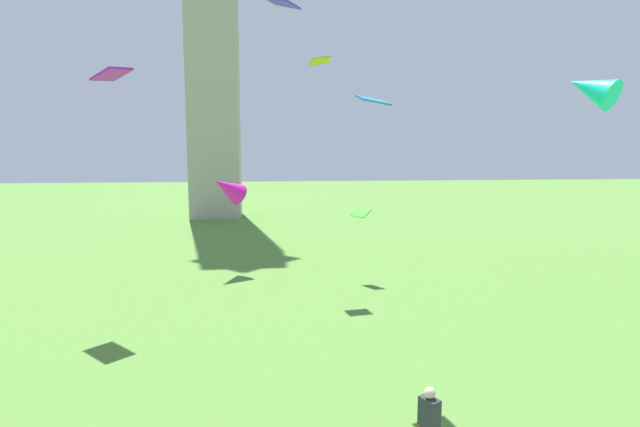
{
  "coord_description": "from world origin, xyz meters",
  "views": [
    {
      "loc": [
        0.44,
        2.17,
        7.17
      ],
      "look_at": [
        2.64,
        21.61,
        4.7
      ],
      "focal_mm": 27.9,
      "sensor_mm": 36.0,
      "label": 1
    }
  ],
  "objects_px": {
    "kite_flying_8": "(320,61)",
    "kite_flying_6": "(361,213)",
    "kite_flying_9": "(228,188)",
    "kite_flying_10": "(373,100)",
    "person_1": "(429,420)",
    "kite_flying_2": "(111,74)",
    "kite_flying_3": "(281,2)",
    "kite_flying_1": "(591,88)"
  },
  "relations": [
    {
      "from": "kite_flying_1",
      "to": "kite_flying_6",
      "type": "xyz_separation_m",
      "value": [
        -9.45,
        5.48,
        -6.22
      ]
    },
    {
      "from": "kite_flying_3",
      "to": "kite_flying_8",
      "type": "bearing_deg",
      "value": 117.94
    },
    {
      "from": "kite_flying_2",
      "to": "kite_flying_1",
      "type": "bearing_deg",
      "value": 40.05
    },
    {
      "from": "kite_flying_6",
      "to": "kite_flying_10",
      "type": "height_order",
      "value": "kite_flying_10"
    },
    {
      "from": "kite_flying_1",
      "to": "kite_flying_10",
      "type": "distance_m",
      "value": 12.44
    },
    {
      "from": "kite_flying_1",
      "to": "kite_flying_10",
      "type": "height_order",
      "value": "kite_flying_1"
    },
    {
      "from": "kite_flying_2",
      "to": "kite_flying_3",
      "type": "distance_m",
      "value": 9.56
    },
    {
      "from": "kite_flying_9",
      "to": "kite_flying_6",
      "type": "bearing_deg",
      "value": 30.81
    },
    {
      "from": "kite_flying_10",
      "to": "kite_flying_9",
      "type": "bearing_deg",
      "value": -80.63
    },
    {
      "from": "kite_flying_9",
      "to": "kite_flying_10",
      "type": "distance_m",
      "value": 15.1
    },
    {
      "from": "person_1",
      "to": "kite_flying_1",
      "type": "xyz_separation_m",
      "value": [
        11.1,
        11.17,
        8.95
      ]
    },
    {
      "from": "kite_flying_1",
      "to": "kite_flying_8",
      "type": "bearing_deg",
      "value": -57.4
    },
    {
      "from": "kite_flying_8",
      "to": "kite_flying_6",
      "type": "bearing_deg",
      "value": 164.48
    },
    {
      "from": "kite_flying_1",
      "to": "kite_flying_9",
      "type": "distance_m",
      "value": 19.45
    },
    {
      "from": "person_1",
      "to": "kite_flying_6",
      "type": "distance_m",
      "value": 16.95
    },
    {
      "from": "person_1",
      "to": "kite_flying_10",
      "type": "xyz_separation_m",
      "value": [
        -0.1,
        5.88,
        7.77
      ]
    },
    {
      "from": "person_1",
      "to": "kite_flying_9",
      "type": "height_order",
      "value": "kite_flying_9"
    },
    {
      "from": "kite_flying_1",
      "to": "kite_flying_2",
      "type": "xyz_separation_m",
      "value": [
        -21.31,
        1.48,
        0.49
      ]
    },
    {
      "from": "kite_flying_2",
      "to": "kite_flying_6",
      "type": "xyz_separation_m",
      "value": [
        11.86,
        4.0,
        -6.71
      ]
    },
    {
      "from": "kite_flying_8",
      "to": "kite_flying_3",
      "type": "bearing_deg",
      "value": 63.62
    },
    {
      "from": "kite_flying_1",
      "to": "kite_flying_6",
      "type": "relative_size",
      "value": 2.27
    },
    {
      "from": "kite_flying_1",
      "to": "kite_flying_3",
      "type": "bearing_deg",
      "value": -13.59
    },
    {
      "from": "kite_flying_1",
      "to": "kite_flying_9",
      "type": "height_order",
      "value": "kite_flying_1"
    },
    {
      "from": "kite_flying_6",
      "to": "kite_flying_10",
      "type": "distance_m",
      "value": 12.02
    },
    {
      "from": "kite_flying_8",
      "to": "kite_flying_9",
      "type": "xyz_separation_m",
      "value": [
        -5.22,
        2.58,
        -6.94
      ]
    },
    {
      "from": "kite_flying_2",
      "to": "kite_flying_9",
      "type": "bearing_deg",
      "value": 100.81
    },
    {
      "from": "kite_flying_6",
      "to": "kite_flying_9",
      "type": "distance_m",
      "value": 8.05
    },
    {
      "from": "kite_flying_6",
      "to": "kite_flying_8",
      "type": "distance_m",
      "value": 8.49
    },
    {
      "from": "kite_flying_2",
      "to": "kite_flying_9",
      "type": "relative_size",
      "value": 0.76
    },
    {
      "from": "kite_flying_2",
      "to": "kite_flying_3",
      "type": "relative_size",
      "value": 1.5
    },
    {
      "from": "kite_flying_10",
      "to": "person_1",
      "type": "bearing_deg",
      "value": 77.26
    },
    {
      "from": "kite_flying_1",
      "to": "kite_flying_8",
      "type": "height_order",
      "value": "kite_flying_8"
    },
    {
      "from": "kite_flying_3",
      "to": "kite_flying_1",
      "type": "bearing_deg",
      "value": 59.67
    },
    {
      "from": "kite_flying_1",
      "to": "kite_flying_3",
      "type": "xyz_separation_m",
      "value": [
        -14.16,
        -4.7,
        1.96
      ]
    },
    {
      "from": "kite_flying_1",
      "to": "kite_flying_10",
      "type": "xyz_separation_m",
      "value": [
        -11.2,
        -5.29,
        -1.17
      ]
    },
    {
      "from": "kite_flying_1",
      "to": "kite_flying_3",
      "type": "height_order",
      "value": "kite_flying_3"
    },
    {
      "from": "kite_flying_8",
      "to": "person_1",
      "type": "bearing_deg",
      "value": 79.11
    },
    {
      "from": "person_1",
      "to": "kite_flying_9",
      "type": "bearing_deg",
      "value": 167.94
    },
    {
      "from": "kite_flying_8",
      "to": "kite_flying_10",
      "type": "xyz_separation_m",
      "value": [
        0.51,
        -10.86,
        -3.13
      ]
    },
    {
      "from": "kite_flying_10",
      "to": "kite_flying_6",
      "type": "bearing_deg",
      "value": -112.99
    },
    {
      "from": "kite_flying_8",
      "to": "kite_flying_9",
      "type": "distance_m",
      "value": 9.06
    },
    {
      "from": "person_1",
      "to": "kite_flying_10",
      "type": "bearing_deg",
      "value": 152.12
    }
  ]
}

